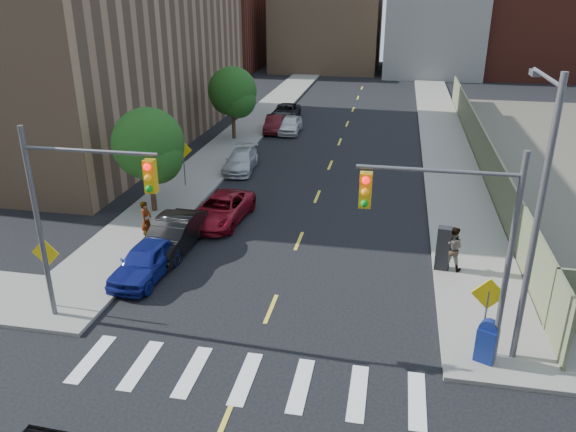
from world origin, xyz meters
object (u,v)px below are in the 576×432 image
at_px(parked_car_white, 290,125).
at_px(payphone, 443,248).
at_px(parked_car_red, 222,209).
at_px(pedestrian_east, 452,248).
at_px(parked_car_grey, 286,112).
at_px(pedestrian_west, 146,221).
at_px(mailbox, 487,341).
at_px(parked_car_blue, 146,261).
at_px(parked_car_black, 173,235).
at_px(parked_car_silver, 241,161).
at_px(parked_car_maroon, 275,124).

xyz_separation_m(parked_car_white, payphone, (10.50, -21.82, 0.40)).
height_order(parked_car_red, pedestrian_east, pedestrian_east).
xyz_separation_m(parked_car_grey, payphone, (11.80, -26.61, 0.42)).
height_order(parked_car_white, pedestrian_west, pedestrian_west).
relative_size(parked_car_red, mailbox, 3.31).
bearing_deg(pedestrian_east, parked_car_red, -6.00).
relative_size(parked_car_blue, pedestrian_east, 2.22).
xyz_separation_m(parked_car_blue, pedestrian_west, (-1.31, 3.07, 0.38)).
height_order(payphone, pedestrian_east, pedestrian_east).
height_order(parked_car_black, parked_car_grey, parked_car_black).
bearing_deg(parked_car_grey, parked_car_blue, -92.04).
bearing_deg(parked_car_red, mailbox, -34.56).
bearing_deg(parked_car_grey, parked_car_white, -76.85).
relative_size(parked_car_blue, parked_car_white, 1.05).
height_order(parked_car_silver, payphone, payphone).
xyz_separation_m(parked_car_blue, pedestrian_east, (12.16, 2.74, 0.38)).
relative_size(parked_car_black, parked_car_maroon, 1.19).
bearing_deg(parked_car_silver, mailbox, -57.96).
bearing_deg(parked_car_grey, payphone, -68.12).
relative_size(parked_car_black, payphone, 2.50).
relative_size(parked_car_blue, parked_car_red, 0.87).
height_order(parked_car_grey, pedestrian_west, pedestrian_west).
distance_m(parked_car_blue, pedestrian_west, 3.36).
relative_size(parked_car_black, parked_car_silver, 1.05).
distance_m(parked_car_blue, mailbox, 13.22).
distance_m(parked_car_red, parked_car_maroon, 18.60).
relative_size(parked_car_blue, parked_car_silver, 0.95).
distance_m(parked_car_blue, parked_car_red, 6.22).
relative_size(parked_car_black, pedestrian_west, 2.46).
height_order(parked_car_blue, pedestrian_east, pedestrian_east).
distance_m(parked_car_silver, pedestrian_west, 11.40).
relative_size(parked_car_silver, parked_car_grey, 0.94).
bearing_deg(mailbox, parked_car_silver, 150.33).
bearing_deg(mailbox, pedestrian_east, 120.42).
bearing_deg(parked_car_red, pedestrian_east, -12.31).
bearing_deg(parked_car_black, payphone, 3.06).
xyz_separation_m(parked_car_blue, parked_car_maroon, (0.00, 24.64, -0.07)).
xyz_separation_m(parked_car_black, mailbox, (12.63, -5.87, 0.10)).
xyz_separation_m(parked_car_blue, mailbox, (12.79, -3.34, 0.15)).
bearing_deg(parked_car_blue, pedestrian_west, 117.02).
bearing_deg(pedestrian_west, mailbox, -115.94).
distance_m(mailbox, pedestrian_west, 15.49).
relative_size(parked_car_white, parked_car_maroon, 1.02).
bearing_deg(parked_car_red, parked_car_white, 94.81).
relative_size(parked_car_black, parked_car_red, 0.96).
xyz_separation_m(parked_car_silver, payphone, (11.78, -11.66, 0.44)).
xyz_separation_m(payphone, pedestrian_west, (-13.11, 0.35, 0.02)).
bearing_deg(parked_car_grey, mailbox, -70.66).
bearing_deg(parked_car_white, parked_car_grey, 103.98).
bearing_deg(payphone, parked_car_black, -172.85).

